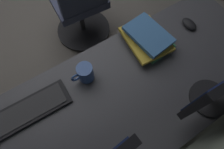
{
  "coord_description": "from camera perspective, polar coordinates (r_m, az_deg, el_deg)",
  "views": [
    {
      "loc": [
        0.28,
        1.94,
        1.65
      ],
      "look_at": [
        0.11,
        1.67,
        0.95
      ],
      "focal_mm": 29.51,
      "sensor_mm": 36.0,
      "label": 1
    }
  ],
  "objects": [
    {
      "name": "office_chair",
      "position": [
        1.72,
        -9.69,
        20.67
      ],
      "size": [
        0.56,
        0.57,
        0.97
      ],
      "color": "#383D56",
      "rests_on": "ground"
    },
    {
      "name": "keyboard_main",
      "position": [
        1.02,
        -24.52,
        -10.17
      ],
      "size": [
        0.42,
        0.15,
        0.02
      ],
      "color": "black",
      "rests_on": "desk"
    },
    {
      "name": "coffee_mug",
      "position": [
        0.96,
        -8.36,
        0.46
      ],
      "size": [
        0.12,
        0.08,
        0.1
      ],
      "color": "#335193",
      "rests_on": "desk"
    },
    {
      "name": "book_stack_near",
      "position": [
        1.1,
        10.9,
        11.31
      ],
      "size": [
        0.25,
        0.31,
        0.09
      ],
      "color": "#3D8456",
      "rests_on": "desk"
    },
    {
      "name": "desk",
      "position": [
        1.03,
        1.52,
        -8.95
      ],
      "size": [
        1.87,
        0.7,
        0.73
      ],
      "color": "#38383D",
      "rests_on": "ground"
    },
    {
      "name": "mouse_spare",
      "position": [
        1.27,
        22.8,
        14.24
      ],
      "size": [
        0.06,
        0.1,
        0.03
      ],
      "primitive_type": "ellipsoid",
      "color": "black",
      "rests_on": "desk"
    },
    {
      "name": "drawer_pedestal",
      "position": [
        1.32,
        -8.44,
        -19.49
      ],
      "size": [
        0.4,
        0.51,
        0.69
      ],
      "color": "#38383D",
      "rests_on": "ground"
    }
  ]
}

